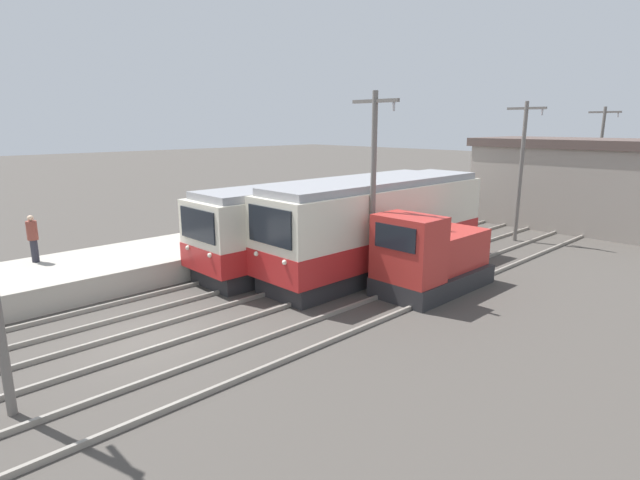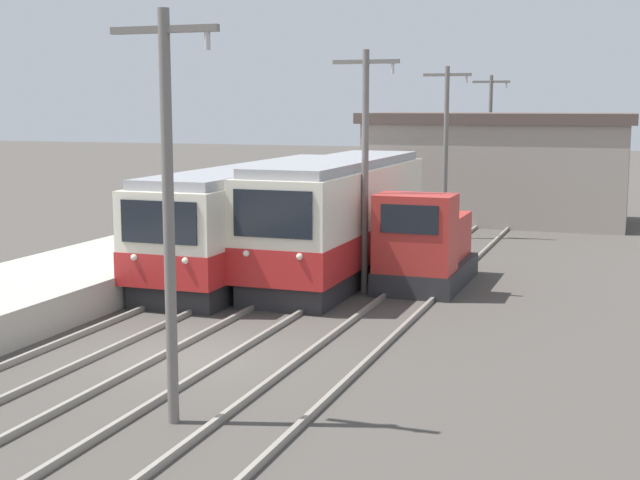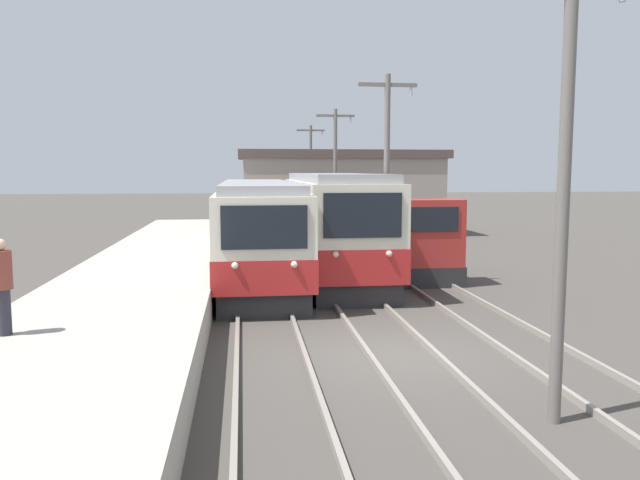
% 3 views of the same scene
% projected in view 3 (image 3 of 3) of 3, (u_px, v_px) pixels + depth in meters
% --- Properties ---
extents(ground_plane, '(200.00, 200.00, 0.00)m').
position_uv_depth(ground_plane, '(391.00, 355.00, 13.51)').
color(ground_plane, '#47423D').
extents(platform_left, '(4.50, 54.00, 0.92)m').
position_uv_depth(platform_left, '(91.00, 344.00, 12.68)').
color(platform_left, '#ADA599').
rests_on(platform_left, ground).
extents(track_left, '(1.54, 60.00, 0.14)m').
position_uv_depth(track_left, '(271.00, 356.00, 13.18)').
color(track_left, gray).
rests_on(track_left, ground).
extents(track_center, '(1.54, 60.00, 0.14)m').
position_uv_depth(track_center, '(400.00, 351.00, 13.52)').
color(track_center, gray).
rests_on(track_center, ground).
extents(track_right, '(1.54, 60.00, 0.14)m').
position_uv_depth(track_right, '(531.00, 346.00, 13.89)').
color(track_right, gray).
rests_on(track_right, ground).
extents(commuter_train_left, '(2.84, 14.31, 3.57)m').
position_uv_depth(commuter_train_left, '(258.00, 233.00, 23.21)').
color(commuter_train_left, '#28282B').
rests_on(commuter_train_left, ground).
extents(commuter_train_center, '(2.84, 11.47, 3.87)m').
position_uv_depth(commuter_train_center, '(333.00, 230.00, 23.22)').
color(commuter_train_center, '#28282B').
rests_on(commuter_train_center, ground).
extents(shunting_locomotive, '(2.40, 4.88, 3.00)m').
position_uv_depth(shunting_locomotive, '(416.00, 246.00, 23.07)').
color(shunting_locomotive, '#28282B').
rests_on(shunting_locomotive, ground).
extents(catenary_mast_near, '(2.00, 0.20, 7.17)m').
position_uv_depth(catenary_mast_near, '(565.00, 175.00, 9.45)').
color(catenary_mast_near, slate).
rests_on(catenary_mast_near, ground).
extents(catenary_mast_mid, '(2.00, 0.20, 7.17)m').
position_uv_depth(catenary_mast_mid, '(387.00, 173.00, 21.04)').
color(catenary_mast_mid, slate).
rests_on(catenary_mast_mid, ground).
extents(catenary_mast_far, '(2.00, 0.20, 7.17)m').
position_uv_depth(catenary_mast_far, '(335.00, 172.00, 32.63)').
color(catenary_mast_far, slate).
rests_on(catenary_mast_far, ground).
extents(catenary_mast_distant, '(2.00, 0.20, 7.17)m').
position_uv_depth(catenary_mast_distant, '(311.00, 172.00, 44.22)').
color(catenary_mast_distant, slate).
rests_on(catenary_mast_distant, ground).
extents(person_on_platform, '(0.38, 0.38, 1.81)m').
position_uv_depth(person_on_platform, '(2.00, 283.00, 11.50)').
color(person_on_platform, '#282833').
rests_on(person_on_platform, platform_left).
extents(station_building, '(12.60, 6.30, 5.21)m').
position_uv_depth(station_building, '(340.00, 192.00, 39.22)').
color(station_building, gray).
rests_on(station_building, ground).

